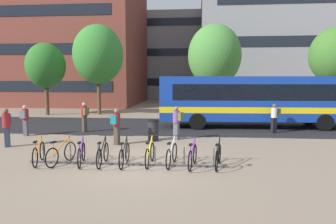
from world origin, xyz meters
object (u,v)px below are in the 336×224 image
(parked_bicycle_orange_1, at_px, (61,153))
(commuter_olive_pack_4, at_px, (275,116))
(parked_bicycle_orange_0, at_px, (39,153))
(parked_bicycle_yellow_5, at_px, (150,154))
(commuter_olive_pack_2, at_px, (177,121))
(commuter_navy_pack_5, at_px, (7,125))
(trash_bin, at_px, (153,130))
(street_tree_1, at_px, (98,55))
(parked_bicycle_purple_2, at_px, (81,154))
(city_bus, at_px, (257,99))
(street_tree_2, at_px, (335,55))
(commuter_olive_pack_1, at_px, (85,115))
(commuter_grey_pack_3, at_px, (25,118))
(parked_bicycle_black_4, at_px, (124,155))
(parked_bicycle_black_3, at_px, (103,154))
(parked_bicycle_black_8, at_px, (218,156))
(street_tree_3, at_px, (46,66))
(parked_bicycle_purple_7, at_px, (193,156))
(street_tree_0, at_px, (215,56))
(parked_bicycle_silver_6, at_px, (172,155))
(commuter_teal_pack_0, at_px, (116,124))

(parked_bicycle_orange_1, relative_size, commuter_olive_pack_4, 1.02)
(parked_bicycle_orange_0, xyz_separation_m, parked_bicycle_yellow_5, (4.02, 0.21, 0.00))
(commuter_olive_pack_2, relative_size, commuter_navy_pack_5, 0.96)
(commuter_olive_pack_2, distance_m, commuter_navy_pack_5, 7.86)
(trash_bin, height_order, street_tree_1, street_tree_1)
(parked_bicycle_purple_2, bearing_deg, city_bus, -53.23)
(commuter_olive_pack_4, distance_m, street_tree_2, 11.59)
(commuter_olive_pack_1, bearing_deg, commuter_grey_pack_3, 71.37)
(parked_bicycle_black_4, relative_size, commuter_navy_pack_5, 0.99)
(parked_bicycle_black_3, height_order, parked_bicycle_black_8, same)
(street_tree_3, bearing_deg, parked_bicycle_purple_7, -49.08)
(parked_bicycle_black_3, height_order, street_tree_3, street_tree_3)
(parked_bicycle_orange_0, height_order, street_tree_3, street_tree_3)
(parked_bicycle_black_4, relative_size, parked_bicycle_black_8, 1.01)
(street_tree_2, bearing_deg, commuter_grey_pack_3, -152.07)
(street_tree_0, bearing_deg, parked_bicycle_orange_0, -112.38)
(street_tree_3, bearing_deg, commuter_olive_pack_1, -51.71)
(parked_bicycle_black_8, height_order, street_tree_2, street_tree_2)
(commuter_navy_pack_5, bearing_deg, parked_bicycle_purple_7, 50.20)
(parked_bicycle_orange_0, relative_size, street_tree_0, 0.21)
(commuter_olive_pack_2, height_order, commuter_olive_pack_4, commuter_olive_pack_2)
(city_bus, bearing_deg, parked_bicycle_silver_6, -119.25)
(parked_bicycle_black_3, relative_size, commuter_olive_pack_2, 1.03)
(parked_bicycle_black_3, relative_size, street_tree_1, 0.23)
(commuter_teal_pack_0, height_order, commuter_olive_pack_1, commuter_olive_pack_1)
(commuter_teal_pack_0, relative_size, trash_bin, 1.64)
(parked_bicycle_yellow_5, height_order, parked_bicycle_silver_6, same)
(street_tree_0, bearing_deg, commuter_teal_pack_0, -110.36)
(parked_bicycle_yellow_5, bearing_deg, commuter_navy_pack_5, 72.94)
(street_tree_0, bearing_deg, street_tree_2, -9.91)
(parked_bicycle_orange_1, height_order, parked_bicycle_black_8, same)
(parked_bicycle_orange_1, bearing_deg, parked_bicycle_silver_6, -74.59)
(street_tree_2, relative_size, street_tree_3, 1.19)
(parked_bicycle_yellow_5, xyz_separation_m, commuter_olive_pack_1, (-4.77, 6.40, 0.61))
(parked_bicycle_orange_0, xyz_separation_m, commuter_olive_pack_2, (4.68, 4.87, 0.58))
(commuter_olive_pack_4, distance_m, street_tree_3, 18.74)
(parked_bicycle_purple_7, relative_size, parked_bicycle_black_8, 1.00)
(parked_bicycle_black_8, bearing_deg, city_bus, -8.80)
(parked_bicycle_yellow_5, bearing_deg, commuter_olive_pack_1, 38.29)
(parked_bicycle_black_3, xyz_separation_m, street_tree_0, (4.86, 17.47, 4.73))
(parked_bicycle_purple_2, bearing_deg, parked_bicycle_purple_7, -102.20)
(city_bus, height_order, parked_bicycle_purple_2, city_bus)
(parked_bicycle_silver_6, relative_size, street_tree_3, 0.28)
(parked_bicycle_orange_1, distance_m, parked_bicycle_purple_7, 4.70)
(parked_bicycle_purple_2, height_order, commuter_olive_pack_2, commuter_olive_pack_2)
(street_tree_2, bearing_deg, commuter_olive_pack_4, -128.05)
(street_tree_2, bearing_deg, parked_bicycle_silver_6, -127.42)
(parked_bicycle_orange_1, height_order, street_tree_0, street_tree_0)
(street_tree_3, bearing_deg, commuter_grey_pack_3, -69.60)
(parked_bicycle_orange_1, xyz_separation_m, parked_bicycle_purple_7, (4.70, 0.04, 0.00))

